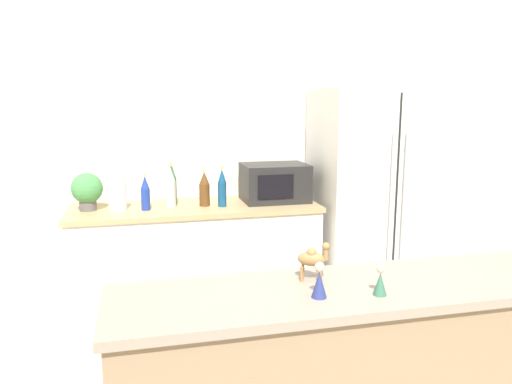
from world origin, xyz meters
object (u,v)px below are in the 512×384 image
Objects in this scene: back_bottle_3 at (222,186)px; microwave at (275,183)px; potted_plant at (87,190)px; back_bottle_2 at (222,188)px; back_bottle_0 at (145,193)px; wise_man_figurine_blue at (319,282)px; back_bottle_5 at (172,184)px; wise_man_figurine_crimson at (380,282)px; back_bottle_1 at (170,187)px; back_bottle_4 at (204,189)px; paper_towel_roll at (117,194)px; camel_figurine at (313,258)px; refrigerator at (374,202)px.

microwave is at bearing 2.03° from back_bottle_3.
potted_plant is 0.93m from back_bottle_2.
wise_man_figurine_blue is (0.56, -1.89, 0.00)m from back_bottle_0.
wise_man_figurine_crimson is at bearing -74.37° from back_bottle_5.
back_bottle_1 is 1.17× the size of back_bottle_4.
potted_plant is at bearing 120.23° from wise_man_figurine_crimson.
camel_figurine is (0.78, -1.77, 0.05)m from paper_towel_roll.
potted_plant is 2.06m from camel_figurine.
wise_man_figurine_crimson is (0.22, -0.03, -0.01)m from wise_man_figurine_blue.
back_bottle_0 is 0.26m from back_bottle_5.
back_bottle_2 is 1.89m from wise_man_figurine_blue.
back_bottle_4 reaches higher than wise_man_figurine_blue.
back_bottle_1 is 0.10m from back_bottle_5.
back_bottle_0 is (0.39, -0.08, -0.03)m from potted_plant.
paper_towel_roll is at bearing 113.85° from camel_figurine.
refrigerator is at bearing 0.68° from back_bottle_0.
back_bottle_0 is 0.82× the size of back_bottle_1.
refrigerator reaches higher than wise_man_figurine_blue.
back_bottle_5 reaches higher than wise_man_figurine_crimson.
back_bottle_2 reaches higher than wise_man_figurine_crimson.
back_bottle_4 reaches higher than wise_man_figurine_crimson.
back_bottle_1 is at bearing -100.02° from back_bottle_5.
back_bottle_1 is 2.00m from wise_man_figurine_blue.
wise_man_figurine_crimson is (0.23, -2.00, -0.01)m from back_bottle_3.
paper_towel_roll is at bearing -177.12° from microwave.
microwave is 0.76m from back_bottle_5.
potted_plant is at bearing 179.91° from back_bottle_3.
paper_towel_roll is at bearing -12.52° from potted_plant.
back_bottle_5 is (0.58, 0.09, 0.00)m from potted_plant.
paper_towel_roll is 0.60m from back_bottle_4.
back_bottle_3 is 0.89× the size of back_bottle_5.
back_bottle_0 is at bearing -174.10° from back_bottle_4.
camel_figurine is at bearing -78.12° from back_bottle_5.
back_bottle_2 is 1.72m from camel_figurine.
paper_towel_roll is (0.20, -0.04, -0.03)m from potted_plant.
back_bottle_4 is (0.24, -0.03, -0.02)m from back_bottle_1.
back_bottle_0 is at bearing -138.99° from back_bottle_5.
refrigerator reaches higher than back_bottle_1.
wise_man_figurine_crimson is at bearing -116.21° from refrigerator.
back_bottle_5 reaches higher than paper_towel_roll.
back_bottle_3 is (-0.40, -0.01, -0.01)m from microwave.
paper_towel_roll is (-1.93, 0.02, 0.14)m from refrigerator.
back_bottle_0 is 0.96× the size of back_bottle_4.
camel_figurine is at bearing 134.00° from wise_man_figurine_crimson.
paper_towel_roll is 0.80× the size of back_bottle_2.
potted_plant is 0.85× the size of back_bottle_5.
back_bottle_3 reaches higher than paper_towel_roll.
back_bottle_1 reaches higher than back_bottle_0.
back_bottle_1 is 0.98× the size of back_bottle_5.
back_bottle_3 is 2.08× the size of wise_man_figurine_blue.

